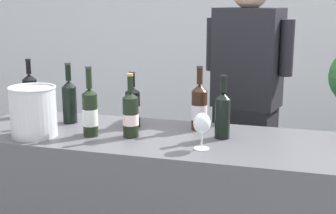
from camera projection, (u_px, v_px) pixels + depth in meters
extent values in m
cube|color=silver|center=(240.00, 19.00, 4.66)|extent=(8.00, 0.10, 2.80)
cylinder|color=black|center=(30.00, 98.00, 2.72)|extent=(0.08, 0.08, 0.21)
cone|color=black|center=(29.00, 77.00, 2.69)|extent=(0.08, 0.08, 0.03)
cylinder|color=black|center=(28.00, 68.00, 2.68)|extent=(0.03, 0.03, 0.08)
cylinder|color=black|center=(28.00, 60.00, 2.67)|extent=(0.03, 0.03, 0.01)
cylinder|color=black|center=(222.00, 119.00, 2.28)|extent=(0.07, 0.07, 0.20)
cone|color=black|center=(223.00, 96.00, 2.26)|extent=(0.07, 0.07, 0.03)
cylinder|color=black|center=(223.00, 85.00, 2.25)|extent=(0.03, 0.03, 0.07)
cylinder|color=black|center=(224.00, 76.00, 2.24)|extent=(0.04, 0.04, 0.01)
cylinder|color=black|center=(131.00, 117.00, 2.31)|extent=(0.08, 0.08, 0.20)
cone|color=black|center=(130.00, 95.00, 2.28)|extent=(0.08, 0.08, 0.03)
cylinder|color=black|center=(130.00, 84.00, 2.27)|extent=(0.03, 0.03, 0.08)
cylinder|color=#B79333|center=(130.00, 75.00, 2.26)|extent=(0.03, 0.03, 0.01)
cylinder|color=silver|center=(131.00, 119.00, 2.31)|extent=(0.08, 0.08, 0.06)
cylinder|color=black|center=(133.00, 109.00, 2.49)|extent=(0.08, 0.08, 0.19)
cone|color=black|center=(132.00, 90.00, 2.47)|extent=(0.08, 0.08, 0.03)
cylinder|color=black|center=(132.00, 80.00, 2.46)|extent=(0.03, 0.03, 0.07)
cylinder|color=#333338|center=(132.00, 73.00, 2.45)|extent=(0.03, 0.03, 0.01)
cylinder|color=silver|center=(133.00, 111.00, 2.49)|extent=(0.08, 0.08, 0.06)
cylinder|color=black|center=(90.00, 115.00, 2.32)|extent=(0.07, 0.07, 0.21)
cone|color=black|center=(89.00, 91.00, 2.29)|extent=(0.07, 0.07, 0.03)
cylinder|color=black|center=(89.00, 79.00, 2.28)|extent=(0.03, 0.03, 0.10)
cylinder|color=#333338|center=(88.00, 67.00, 2.27)|extent=(0.03, 0.03, 0.01)
cylinder|color=silver|center=(90.00, 117.00, 2.32)|extent=(0.08, 0.08, 0.08)
cylinder|color=black|center=(199.00, 110.00, 2.44)|extent=(0.08, 0.08, 0.20)
cone|color=black|center=(200.00, 88.00, 2.42)|extent=(0.08, 0.08, 0.04)
cylinder|color=black|center=(200.00, 76.00, 2.40)|extent=(0.03, 0.03, 0.08)
cylinder|color=#333338|center=(200.00, 67.00, 2.39)|extent=(0.03, 0.03, 0.01)
cylinder|color=silver|center=(199.00, 112.00, 2.44)|extent=(0.08, 0.08, 0.08)
cylinder|color=black|center=(70.00, 105.00, 2.57)|extent=(0.08, 0.08, 0.20)
cone|color=black|center=(69.00, 84.00, 2.55)|extent=(0.08, 0.08, 0.04)
cylinder|color=black|center=(68.00, 73.00, 2.53)|extent=(0.03, 0.03, 0.09)
cylinder|color=#333338|center=(68.00, 64.00, 2.52)|extent=(0.03, 0.03, 0.01)
cylinder|color=silver|center=(202.00, 149.00, 2.14)|extent=(0.07, 0.07, 0.00)
cylinder|color=silver|center=(202.00, 140.00, 2.13)|extent=(0.01, 0.01, 0.07)
ellipsoid|color=silver|center=(202.00, 123.00, 2.11)|extent=(0.08, 0.08, 0.09)
ellipsoid|color=maroon|center=(202.00, 127.00, 2.11)|extent=(0.06, 0.06, 0.03)
cylinder|color=silver|center=(33.00, 112.00, 2.32)|extent=(0.22, 0.22, 0.24)
torus|color=silver|center=(32.00, 88.00, 2.29)|extent=(0.23, 0.23, 0.01)
cube|color=black|center=(243.00, 178.00, 3.02)|extent=(0.39, 0.31, 0.95)
cube|color=black|center=(248.00, 58.00, 2.84)|extent=(0.43, 0.32, 0.59)
cylinder|color=black|center=(287.00, 48.00, 2.72)|extent=(0.08, 0.08, 0.33)
cylinder|color=black|center=(213.00, 44.00, 2.94)|extent=(0.08, 0.08, 0.33)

